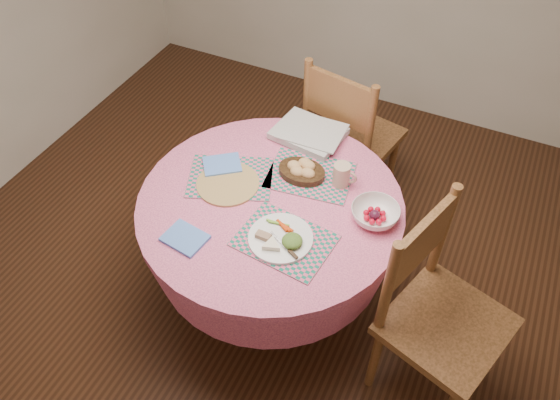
{
  "coord_description": "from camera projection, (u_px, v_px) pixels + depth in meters",
  "views": [
    {
      "loc": [
        0.79,
        -1.54,
        2.58
      ],
      "look_at": [
        0.05,
        0.0,
        0.78
      ],
      "focal_mm": 35.0,
      "sensor_mm": 36.0,
      "label": 1
    }
  ],
  "objects": [
    {
      "name": "chair_right",
      "position": [
        436.0,
        311.0,
        2.34
      ],
      "size": [
        0.6,
        0.61,
        1.06
      ],
      "rotation": [
        0.0,
        0.0,
        1.26
      ],
      "color": "brown",
      "rests_on": "ground"
    },
    {
      "name": "latte_mug",
      "position": [
        342.0,
        175.0,
        2.55
      ],
      "size": [
        0.12,
        0.08,
        0.12
      ],
      "color": "tan",
      "rests_on": "placemat_back"
    },
    {
      "name": "bread_bowl",
      "position": [
        302.0,
        170.0,
        2.61
      ],
      "size": [
        0.23,
        0.23,
        0.08
      ],
      "color": "black",
      "rests_on": "placemat_back"
    },
    {
      "name": "chair_back",
      "position": [
        348.0,
        135.0,
        3.16
      ],
      "size": [
        0.57,
        0.55,
        1.05
      ],
      "rotation": [
        0.0,
        0.0,
        2.94
      ],
      "color": "brown",
      "rests_on": "ground"
    },
    {
      "name": "napkin_near",
      "position": [
        185.0,
        238.0,
        2.36
      ],
      "size": [
        0.2,
        0.16,
        0.01
      ],
      "primitive_type": "cube",
      "rotation": [
        0.0,
        0.0,
        -0.14
      ],
      "color": "#5483D9",
      "rests_on": "dining_table"
    },
    {
      "name": "newspaper_stack",
      "position": [
        309.0,
        133.0,
        2.82
      ],
      "size": [
        0.37,
        0.31,
        0.04
      ],
      "rotation": [
        0.0,
        0.0,
        -0.13
      ],
      "color": "silver",
      "rests_on": "dining_table"
    },
    {
      "name": "fruit_bowl",
      "position": [
        375.0,
        214.0,
        2.42
      ],
      "size": [
        0.28,
        0.28,
        0.07
      ],
      "rotation": [
        0.0,
        0.0,
        0.41
      ],
      "color": "white",
      "rests_on": "dining_table"
    },
    {
      "name": "wicker_trivet",
      "position": [
        228.0,
        184.0,
        2.59
      ],
      "size": [
        0.3,
        0.3,
        0.01
      ],
      "primitive_type": "cylinder",
      "color": "#A48747",
      "rests_on": "dining_table"
    },
    {
      "name": "room_envelope",
      "position": [
        266.0,
        3.0,
        1.82
      ],
      "size": [
        4.01,
        4.01,
        2.71
      ],
      "color": "silver",
      "rests_on": "ground"
    },
    {
      "name": "placemat_back",
      "position": [
        310.0,
        175.0,
        2.63
      ],
      "size": [
        0.44,
        0.35,
        0.01
      ],
      "primitive_type": "cube",
      "rotation": [
        0.0,
        0.0,
        0.14
      ],
      "color": "#136D57",
      "rests_on": "dining_table"
    },
    {
      "name": "ground",
      "position": [
        272.0,
        293.0,
        3.06
      ],
      "size": [
        4.0,
        4.0,
        0.0
      ],
      "primitive_type": "plane",
      "color": "#331C0F",
      "rests_on": "ground"
    },
    {
      "name": "napkin_far",
      "position": [
        222.0,
        165.0,
        2.67
      ],
      "size": [
        0.23,
        0.22,
        0.01
      ],
      "primitive_type": "cube",
      "rotation": [
        0.0,
        0.0,
        0.65
      ],
      "color": "#5483D9",
      "rests_on": "placemat_left"
    },
    {
      "name": "placemat_left",
      "position": [
        230.0,
        177.0,
        2.62
      ],
      "size": [
        0.48,
        0.43,
        0.01
      ],
      "primitive_type": "cube",
      "rotation": [
        0.0,
        0.0,
        0.38
      ],
      "color": "#136D57",
      "rests_on": "dining_table"
    },
    {
      "name": "dining_table",
      "position": [
        271.0,
        228.0,
        2.66
      ],
      "size": [
        1.24,
        1.24,
        0.75
      ],
      "color": "pink",
      "rests_on": "ground"
    },
    {
      "name": "dinner_plate",
      "position": [
        281.0,
        238.0,
        2.34
      ],
      "size": [
        0.28,
        0.28,
        0.05
      ],
      "rotation": [
        0.0,
        0.0,
        -0.02
      ],
      "color": "white",
      "rests_on": "placemat_front"
    },
    {
      "name": "placemat_front",
      "position": [
        285.0,
        241.0,
        2.35
      ],
      "size": [
        0.43,
        0.34,
        0.01
      ],
      "primitive_type": "cube",
      "rotation": [
        0.0,
        0.0,
        -0.11
      ],
      "color": "#136D57",
      "rests_on": "dining_table"
    }
  ]
}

